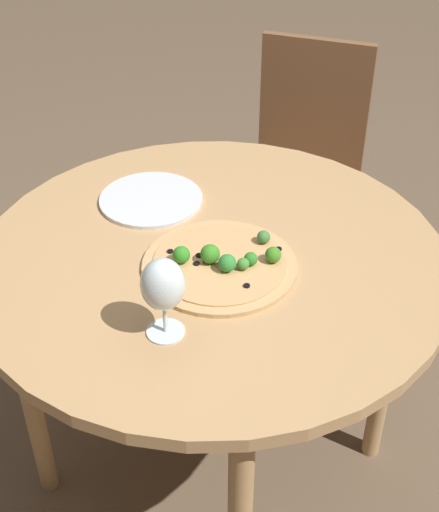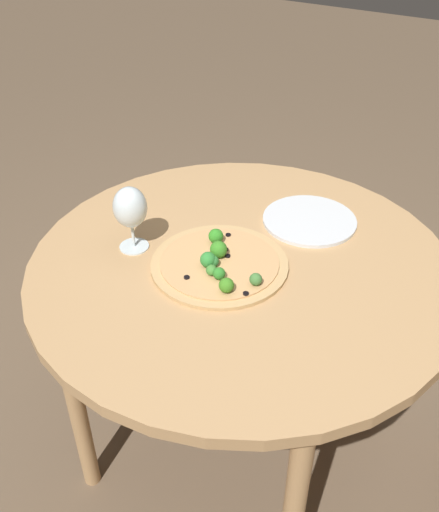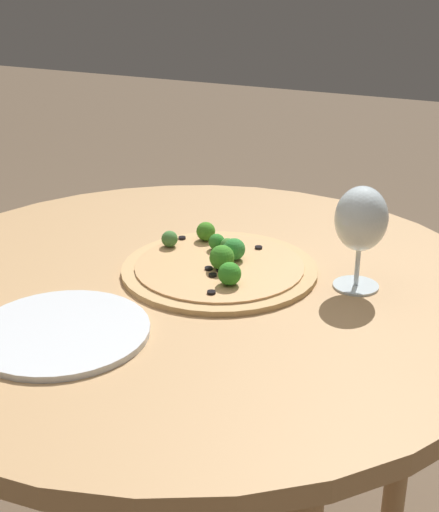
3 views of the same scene
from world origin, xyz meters
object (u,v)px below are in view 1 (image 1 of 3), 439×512
Objects in this scene: pizza at (221,263)px; plate_near at (151,199)px; chair at (302,169)px; wine_glass at (163,286)px.

pizza is 1.32× the size of plate_near.
plate_near is at bearing -105.53° from chair.
chair is 1.02m from pizza.
wine_glass is at bearing 10.45° from pizza.
plate_near is (-0.34, -0.35, -0.11)m from wine_glass.
wine_glass is 0.50m from plate_near.
pizza is (0.91, 0.35, 0.30)m from chair.
chair is at bearing -159.18° from pizza.
wine_glass reaches higher than plate_near.
pizza is 0.26m from wine_glass.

